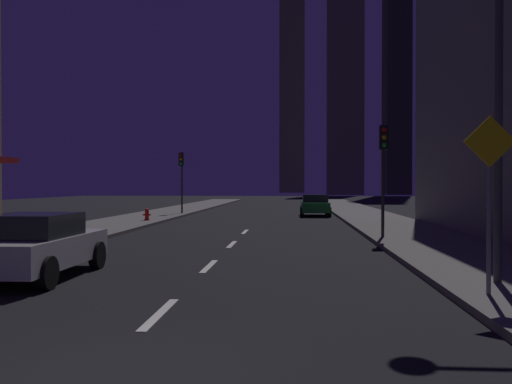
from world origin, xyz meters
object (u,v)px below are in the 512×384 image
(traffic_light_far_left, at_px, (181,169))
(pedestrian_crossing_sign, at_px, (489,189))
(traffic_light_near_right, at_px, (384,155))
(street_lamp_right, at_px, (456,35))
(fire_hydrant_far_left, at_px, (147,215))
(car_parked_far, at_px, (315,205))
(car_parked_near, at_px, (36,245))

(traffic_light_far_left, bearing_deg, pedestrian_crossing_sign, -67.83)
(traffic_light_near_right, distance_m, traffic_light_far_left, 19.76)
(pedestrian_crossing_sign, bearing_deg, street_lamp_right, 100.05)
(fire_hydrant_far_left, bearing_deg, traffic_light_far_left, 86.92)
(pedestrian_crossing_sign, bearing_deg, traffic_light_far_left, 112.17)
(traffic_light_near_right, height_order, street_lamp_right, street_lamp_right)
(traffic_light_far_left, xyz_separation_m, pedestrian_crossing_sign, (11.10, -27.24, -1.18))
(fire_hydrant_far_left, bearing_deg, car_parked_far, 38.16)
(fire_hydrant_far_left, height_order, street_lamp_right, street_lamp_right)
(car_parked_near, distance_m, car_parked_far, 26.30)
(car_parked_far, height_order, street_lamp_right, street_lamp_right)
(car_parked_far, bearing_deg, traffic_light_near_right, -83.40)
(car_parked_near, relative_size, car_parked_far, 1.00)
(traffic_light_near_right, bearing_deg, pedestrian_crossing_sign, -89.47)
(street_lamp_right, relative_size, pedestrian_crossing_sign, 2.09)
(car_parked_far, relative_size, fire_hydrant_far_left, 6.48)
(car_parked_far, xyz_separation_m, fire_hydrant_far_left, (-9.50, -7.47, -0.29))
(pedestrian_crossing_sign, bearing_deg, traffic_light_near_right, 90.53)
(traffic_light_far_left, bearing_deg, street_lamp_right, -67.29)
(car_parked_near, xyz_separation_m, pedestrian_crossing_sign, (9.20, -1.96, 1.28))
(fire_hydrant_far_left, distance_m, traffic_light_near_right, 14.76)
(car_parked_far, xyz_separation_m, pedestrian_crossing_sign, (2.00, -27.26, 1.28))
(street_lamp_right, xyz_separation_m, pedestrian_crossing_sign, (0.22, -1.24, -3.05))
(car_parked_near, bearing_deg, traffic_light_near_right, 44.24)
(car_parked_near, distance_m, pedestrian_crossing_sign, 9.49)
(street_lamp_right, bearing_deg, fire_hydrant_far_left, 121.30)
(traffic_light_far_left, bearing_deg, car_parked_near, -85.70)
(car_parked_far, relative_size, pedestrian_crossing_sign, 1.34)
(street_lamp_right, bearing_deg, traffic_light_far_left, 112.71)
(car_parked_near, relative_size, fire_hydrant_far_left, 6.48)
(car_parked_far, relative_size, traffic_light_near_right, 1.01)
(car_parked_far, distance_m, traffic_light_near_right, 16.72)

